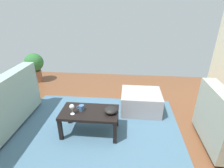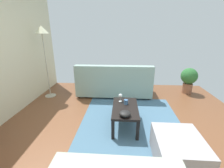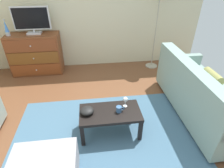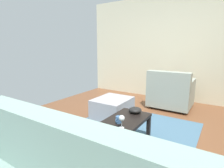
# 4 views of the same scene
# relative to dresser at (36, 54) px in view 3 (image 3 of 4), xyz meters

# --- Properties ---
(ground_plane) EXTENTS (5.36, 5.04, 0.05)m
(ground_plane) POSITION_rel_dresser_xyz_m (1.13, -1.97, -0.47)
(ground_plane) COLOR brown
(wall_accent_rear) EXTENTS (5.36, 0.12, 2.58)m
(wall_accent_rear) POSITION_rel_dresser_xyz_m (1.13, 0.31, 0.85)
(wall_accent_rear) COLOR beige
(wall_accent_rear) RESTS_ON ground_plane
(area_rug) EXTENTS (2.60, 1.90, 0.01)m
(area_rug) POSITION_rel_dresser_xyz_m (1.33, -2.17, -0.44)
(area_rug) COLOR #42657F
(area_rug) RESTS_ON ground_plane
(dresser) EXTENTS (1.08, 0.49, 0.88)m
(dresser) POSITION_rel_dresser_xyz_m (0.00, 0.00, 0.00)
(dresser) COLOR brown
(dresser) RESTS_ON ground_plane
(tv) EXTENTS (0.73, 0.18, 0.54)m
(tv) POSITION_rel_dresser_xyz_m (0.06, 0.02, 0.73)
(tv) COLOR silver
(tv) RESTS_ON dresser
(lava_lamp) EXTENTS (0.09, 0.09, 0.33)m
(lava_lamp) POSITION_rel_dresser_xyz_m (-0.44, -0.04, 0.59)
(lava_lamp) COLOR #B7B7BC
(lava_lamp) RESTS_ON dresser
(coffee_table) EXTENTS (0.84, 0.45, 0.38)m
(coffee_table) POSITION_rel_dresser_xyz_m (1.41, -2.05, -0.11)
(coffee_table) COLOR black
(coffee_table) RESTS_ON ground_plane
(wine_glass) EXTENTS (0.07, 0.07, 0.16)m
(wine_glass) POSITION_rel_dresser_xyz_m (1.63, -1.96, 0.06)
(wine_glass) COLOR silver
(wine_glass) RESTS_ON coffee_table
(mug) EXTENTS (0.11, 0.08, 0.08)m
(mug) POSITION_rel_dresser_xyz_m (1.53, -2.06, -0.02)
(mug) COLOR #3A6090
(mug) RESTS_ON coffee_table
(bowl_decorative) EXTENTS (0.19, 0.19, 0.08)m
(bowl_decorative) POSITION_rel_dresser_xyz_m (1.10, -2.04, -0.02)
(bowl_decorative) COLOR black
(bowl_decorative) RESTS_ON coffee_table
(couch_large) EXTENTS (0.85, 1.96, 0.87)m
(couch_large) POSITION_rel_dresser_xyz_m (2.89, -1.77, -0.11)
(couch_large) COLOR #332319
(couch_large) RESTS_ON ground_plane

